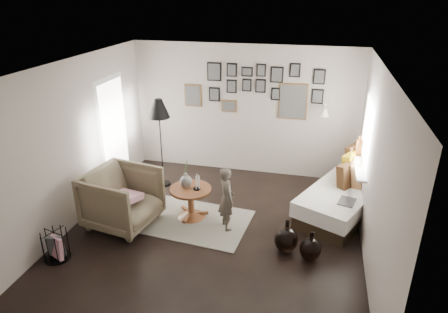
% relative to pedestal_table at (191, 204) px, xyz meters
% --- Properties ---
extents(ground, '(4.80, 4.80, 0.00)m').
position_rel_pedestal_table_xyz_m(ground, '(0.48, -0.36, -0.25)').
color(ground, black).
rests_on(ground, ground).
extents(wall_back, '(4.50, 0.00, 4.50)m').
position_rel_pedestal_table_xyz_m(wall_back, '(0.48, 2.04, 1.05)').
color(wall_back, '#ADA097').
rests_on(wall_back, ground).
extents(wall_front, '(4.50, 0.00, 4.50)m').
position_rel_pedestal_table_xyz_m(wall_front, '(0.48, -2.76, 1.05)').
color(wall_front, '#ADA097').
rests_on(wall_front, ground).
extents(wall_left, '(0.00, 4.80, 4.80)m').
position_rel_pedestal_table_xyz_m(wall_left, '(-1.77, -0.36, 1.05)').
color(wall_left, '#ADA097').
rests_on(wall_left, ground).
extents(wall_right, '(0.00, 4.80, 4.80)m').
position_rel_pedestal_table_xyz_m(wall_right, '(2.73, -0.36, 1.05)').
color(wall_right, '#ADA097').
rests_on(wall_right, ground).
extents(ceiling, '(4.80, 4.80, 0.00)m').
position_rel_pedestal_table_xyz_m(ceiling, '(0.48, -0.36, 2.35)').
color(ceiling, white).
rests_on(ceiling, wall_back).
extents(door_left, '(0.00, 2.14, 2.14)m').
position_rel_pedestal_table_xyz_m(door_left, '(-1.76, 0.84, 0.80)').
color(door_left, white).
rests_on(door_left, wall_left).
extents(window_right, '(0.15, 1.32, 1.30)m').
position_rel_pedestal_table_xyz_m(window_right, '(2.65, 0.98, 0.68)').
color(window_right, white).
rests_on(window_right, wall_right).
extents(gallery_wall, '(2.74, 0.03, 1.08)m').
position_rel_pedestal_table_xyz_m(gallery_wall, '(0.77, 2.03, 1.49)').
color(gallery_wall, brown).
rests_on(gallery_wall, wall_back).
extents(wall_sconce, '(0.18, 0.36, 0.16)m').
position_rel_pedestal_table_xyz_m(wall_sconce, '(2.03, 1.78, 1.21)').
color(wall_sconce, white).
rests_on(wall_sconce, wall_back).
extents(rug, '(1.89, 1.41, 0.01)m').
position_rel_pedestal_table_xyz_m(rug, '(0.08, -0.12, -0.24)').
color(rug, silver).
rests_on(rug, ground).
extents(pedestal_table, '(0.68, 0.68, 0.54)m').
position_rel_pedestal_table_xyz_m(pedestal_table, '(0.00, 0.00, 0.00)').
color(pedestal_table, brown).
rests_on(pedestal_table, ground).
extents(vase, '(0.20, 0.20, 0.49)m').
position_rel_pedestal_table_xyz_m(vase, '(-0.08, 0.02, 0.44)').
color(vase, black).
rests_on(vase, pedestal_table).
extents(candles, '(0.12, 0.12, 0.25)m').
position_rel_pedestal_table_xyz_m(candles, '(0.11, -0.00, 0.41)').
color(candles, black).
rests_on(candles, pedestal_table).
extents(daybed, '(1.72, 2.31, 1.05)m').
position_rel_pedestal_table_xyz_m(daybed, '(2.48, 0.89, 0.09)').
color(daybed, black).
rests_on(daybed, ground).
extents(magazine_on_daybed, '(0.31, 0.37, 0.02)m').
position_rel_pedestal_table_xyz_m(magazine_on_daybed, '(2.48, 0.23, 0.24)').
color(magazine_on_daybed, black).
rests_on(magazine_on_daybed, daybed).
extents(armchair, '(1.18, 1.16, 0.94)m').
position_rel_pedestal_table_xyz_m(armchair, '(-0.99, -0.45, 0.22)').
color(armchair, '#6D6149').
rests_on(armchair, ground).
extents(armchair_cushion, '(0.50, 0.51, 0.19)m').
position_rel_pedestal_table_xyz_m(armchair_cushion, '(-0.96, -0.40, 0.23)').
color(armchair_cushion, silver).
rests_on(armchair_cushion, armchair).
extents(floor_lamp, '(0.40, 0.40, 1.71)m').
position_rel_pedestal_table_xyz_m(floor_lamp, '(-0.90, 1.02, 1.23)').
color(floor_lamp, black).
rests_on(floor_lamp, ground).
extents(magazine_basket, '(0.43, 0.43, 0.44)m').
position_rel_pedestal_table_xyz_m(magazine_basket, '(-1.52, -1.51, -0.03)').
color(magazine_basket, black).
rests_on(magazine_basket, ground).
extents(demijohn_large, '(0.34, 0.34, 0.51)m').
position_rel_pedestal_table_xyz_m(demijohn_large, '(1.63, -0.58, -0.05)').
color(demijohn_large, black).
rests_on(demijohn_large, ground).
extents(demijohn_small, '(0.30, 0.30, 0.47)m').
position_rel_pedestal_table_xyz_m(demijohn_small, '(1.98, -0.70, -0.07)').
color(demijohn_small, black).
rests_on(demijohn_small, ground).
extents(child, '(0.41, 0.46, 1.06)m').
position_rel_pedestal_table_xyz_m(child, '(0.65, -0.18, 0.28)').
color(child, '#554C43').
rests_on(child, ground).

